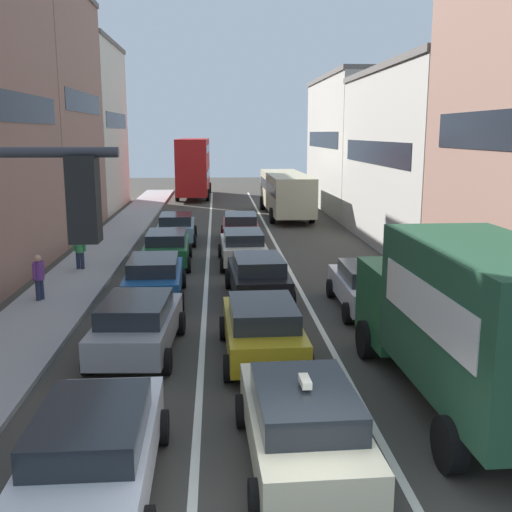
{
  "coord_description": "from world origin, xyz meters",
  "views": [
    {
      "loc": [
        -1.27,
        -7.54,
        5.58
      ],
      "look_at": [
        0.0,
        12.0,
        1.6
      ],
      "focal_mm": 42.64,
      "sensor_mm": 36.0,
      "label": 1
    }
  ],
  "objects_px": {
    "taxi_centre_lane_front": "(303,422)",
    "bus_mid_queue_primary": "(286,191)",
    "sedan_right_lane_behind_truck": "(368,286)",
    "bus_far_queue_secondary": "(194,165)",
    "coupe_centre_lane_fourth": "(243,247)",
    "pedestrian_near_kerb": "(39,276)",
    "removalist_box_truck": "(466,316)",
    "sedan_centre_lane_fifth": "(240,227)",
    "sedan_left_lane_fifth": "(176,227)",
    "sedan_centre_lane_second": "(262,328)",
    "hatchback_centre_lane_third": "(258,276)",
    "sedan_left_lane_third": "(154,277)",
    "pedestrian_mid_sidewalk": "(80,249)",
    "wagon_left_lane_second": "(137,324)",
    "sedan_left_lane_front": "(94,447)",
    "sedan_left_lane_fourth": "(167,247)"
  },
  "relations": [
    {
      "from": "coupe_centre_lane_fourth",
      "to": "pedestrian_near_kerb",
      "type": "xyz_separation_m",
      "value": [
        -6.99,
        -5.64,
        0.15
      ]
    },
    {
      "from": "taxi_centre_lane_front",
      "to": "pedestrian_near_kerb",
      "type": "distance_m",
      "value": 12.79
    },
    {
      "from": "sedan_centre_lane_second",
      "to": "bus_far_queue_secondary",
      "type": "distance_m",
      "value": 39.34
    },
    {
      "from": "wagon_left_lane_second",
      "to": "sedan_left_lane_third",
      "type": "xyz_separation_m",
      "value": [
        -0.08,
        5.15,
        0.0
      ]
    },
    {
      "from": "wagon_left_lane_second",
      "to": "bus_mid_queue_primary",
      "type": "xyz_separation_m",
      "value": [
        6.72,
        25.71,
        0.96
      ]
    },
    {
      "from": "pedestrian_near_kerb",
      "to": "sedan_centre_lane_fifth",
      "type": "bearing_deg",
      "value": 79.92
    },
    {
      "from": "sedan_centre_lane_second",
      "to": "sedan_left_lane_third",
      "type": "xyz_separation_m",
      "value": [
        -3.25,
        5.7,
        0.0
      ]
    },
    {
      "from": "removalist_box_truck",
      "to": "bus_far_queue_secondary",
      "type": "relative_size",
      "value": 0.74
    },
    {
      "from": "sedan_centre_lane_second",
      "to": "pedestrian_mid_sidewalk",
      "type": "relative_size",
      "value": 2.61
    },
    {
      "from": "pedestrian_near_kerb",
      "to": "sedan_left_lane_fifth",
      "type": "bearing_deg",
      "value": 93.68
    },
    {
      "from": "sedan_centre_lane_second",
      "to": "removalist_box_truck",
      "type": "bearing_deg",
      "value": -129.63
    },
    {
      "from": "sedan_centre_lane_fifth",
      "to": "pedestrian_mid_sidewalk",
      "type": "height_order",
      "value": "pedestrian_mid_sidewalk"
    },
    {
      "from": "sedan_left_lane_third",
      "to": "bus_far_queue_secondary",
      "type": "bearing_deg",
      "value": -1.93
    },
    {
      "from": "sedan_centre_lane_second",
      "to": "bus_far_queue_secondary",
      "type": "relative_size",
      "value": 0.41
    },
    {
      "from": "sedan_left_lane_front",
      "to": "sedan_right_lane_behind_truck",
      "type": "distance_m",
      "value": 11.85
    },
    {
      "from": "sedan_left_lane_third",
      "to": "bus_mid_queue_primary",
      "type": "distance_m",
      "value": 21.68
    },
    {
      "from": "hatchback_centre_lane_third",
      "to": "pedestrian_near_kerb",
      "type": "relative_size",
      "value": 2.63
    },
    {
      "from": "removalist_box_truck",
      "to": "hatchback_centre_lane_third",
      "type": "bearing_deg",
      "value": 21.18
    },
    {
      "from": "bus_mid_queue_primary",
      "to": "bus_far_queue_secondary",
      "type": "distance_m",
      "value": 14.55
    },
    {
      "from": "taxi_centre_lane_front",
      "to": "pedestrian_mid_sidewalk",
      "type": "relative_size",
      "value": 2.62
    },
    {
      "from": "sedan_centre_lane_second",
      "to": "pedestrian_near_kerb",
      "type": "xyz_separation_m",
      "value": [
        -6.99,
        5.43,
        0.15
      ]
    },
    {
      "from": "wagon_left_lane_second",
      "to": "sedan_centre_lane_fifth",
      "type": "relative_size",
      "value": 1.02
    },
    {
      "from": "taxi_centre_lane_front",
      "to": "bus_mid_queue_primary",
      "type": "relative_size",
      "value": 0.41
    },
    {
      "from": "removalist_box_truck",
      "to": "wagon_left_lane_second",
      "type": "relative_size",
      "value": 1.76
    },
    {
      "from": "sedan_centre_lane_second",
      "to": "sedan_right_lane_behind_truck",
      "type": "relative_size",
      "value": 1.0
    },
    {
      "from": "taxi_centre_lane_front",
      "to": "pedestrian_near_kerb",
      "type": "xyz_separation_m",
      "value": [
        -7.29,
        10.51,
        0.15
      ]
    },
    {
      "from": "sedan_left_lane_third",
      "to": "sedan_right_lane_behind_truck",
      "type": "bearing_deg",
      "value": -104.89
    },
    {
      "from": "taxi_centre_lane_front",
      "to": "sedan_left_lane_front",
      "type": "height_order",
      "value": "taxi_centre_lane_front"
    },
    {
      "from": "sedan_centre_lane_second",
      "to": "sedan_left_lane_fifth",
      "type": "xyz_separation_m",
      "value": [
        -3.2,
        16.75,
        0.0
      ]
    },
    {
      "from": "sedan_left_lane_fourth",
      "to": "bus_far_queue_secondary",
      "type": "bearing_deg",
      "value": -1.62
    },
    {
      "from": "taxi_centre_lane_front",
      "to": "sedan_left_lane_front",
      "type": "bearing_deg",
      "value": 98.58
    },
    {
      "from": "sedan_left_lane_third",
      "to": "pedestrian_near_kerb",
      "type": "relative_size",
      "value": 2.62
    },
    {
      "from": "sedan_centre_lane_fifth",
      "to": "bus_far_queue_secondary",
      "type": "xyz_separation_m",
      "value": [
        -3.17,
        22.49,
        2.03
      ]
    },
    {
      "from": "sedan_centre_lane_second",
      "to": "sedan_left_lane_fifth",
      "type": "bearing_deg",
      "value": 9.52
    },
    {
      "from": "hatchback_centre_lane_third",
      "to": "pedestrian_mid_sidewalk",
      "type": "height_order",
      "value": "pedestrian_mid_sidewalk"
    },
    {
      "from": "sedan_right_lane_behind_truck",
      "to": "wagon_left_lane_second",
      "type": "bearing_deg",
      "value": 118.11
    },
    {
      "from": "sedan_left_lane_fifth",
      "to": "sedan_right_lane_behind_truck",
      "type": "height_order",
      "value": "same"
    },
    {
      "from": "removalist_box_truck",
      "to": "taxi_centre_lane_front",
      "type": "distance_m",
      "value": 4.27
    },
    {
      "from": "removalist_box_truck",
      "to": "pedestrian_near_kerb",
      "type": "xyz_separation_m",
      "value": [
        -10.86,
        8.49,
        -1.03
      ]
    },
    {
      "from": "sedan_centre_lane_second",
      "to": "sedan_left_lane_fifth",
      "type": "height_order",
      "value": "same"
    },
    {
      "from": "sedan_centre_lane_fifth",
      "to": "sedan_right_lane_behind_truck",
      "type": "xyz_separation_m",
      "value": [
        3.57,
        -12.62,
        0.0
      ]
    },
    {
      "from": "sedan_centre_lane_second",
      "to": "sedan_left_lane_fifth",
      "type": "relative_size",
      "value": 1.0
    },
    {
      "from": "hatchback_centre_lane_third",
      "to": "sedan_right_lane_behind_truck",
      "type": "xyz_separation_m",
      "value": [
        3.4,
        -1.56,
        0.0
      ]
    },
    {
      "from": "removalist_box_truck",
      "to": "sedan_centre_lane_fifth",
      "type": "bearing_deg",
      "value": 9.49
    },
    {
      "from": "sedan_right_lane_behind_truck",
      "to": "bus_far_queue_secondary",
      "type": "height_order",
      "value": "bus_far_queue_secondary"
    },
    {
      "from": "sedan_left_lane_front",
      "to": "sedan_centre_lane_second",
      "type": "bearing_deg",
      "value": -28.73
    },
    {
      "from": "sedan_centre_lane_second",
      "to": "bus_far_queue_secondary",
      "type": "bearing_deg",
      "value": 3.17
    },
    {
      "from": "taxi_centre_lane_front",
      "to": "sedan_left_lane_fifth",
      "type": "height_order",
      "value": "taxi_centre_lane_front"
    },
    {
      "from": "sedan_left_lane_front",
      "to": "sedan_centre_lane_second",
      "type": "relative_size",
      "value": 1.0
    },
    {
      "from": "sedan_left_lane_fourth",
      "to": "pedestrian_near_kerb",
      "type": "bearing_deg",
      "value": 145.52
    }
  ]
}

